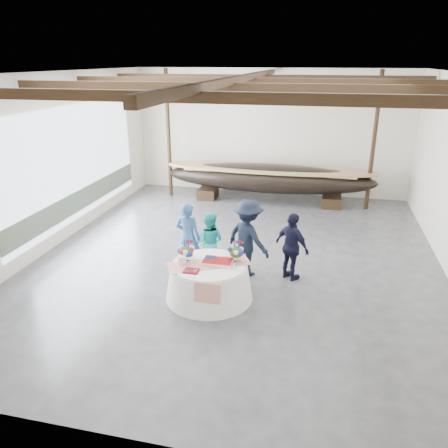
# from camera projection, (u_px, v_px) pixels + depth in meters

# --- Properties ---
(floor) EXTENTS (10.00, 12.00, 0.01)m
(floor) POSITION_uv_depth(u_px,v_px,m) (238.00, 257.00, 11.28)
(floor) COLOR #3D3D42
(floor) RESTS_ON ground
(wall_back) EXTENTS (10.00, 0.02, 4.50)m
(wall_back) POSITION_uv_depth(u_px,v_px,m) (271.00, 133.00, 15.95)
(wall_back) COLOR silver
(wall_back) RESTS_ON ground
(wall_front) EXTENTS (10.00, 0.02, 4.50)m
(wall_front) POSITION_uv_depth(u_px,v_px,m) (139.00, 295.00, 5.01)
(wall_front) COLOR silver
(wall_front) RESTS_ON ground
(wall_left) EXTENTS (0.02, 12.00, 4.50)m
(wall_left) POSITION_uv_depth(u_px,v_px,m) (54.00, 162.00, 11.52)
(wall_left) COLOR silver
(wall_left) RESTS_ON ground
(ceiling) EXTENTS (10.00, 12.00, 0.01)m
(ceiling) POSITION_uv_depth(u_px,v_px,m) (241.00, 73.00, 9.68)
(ceiling) COLOR white
(ceiling) RESTS_ON wall_back
(pavilion_structure) EXTENTS (9.80, 11.76, 4.50)m
(pavilion_structure) POSITION_uv_depth(u_px,v_px,m) (247.00, 93.00, 10.60)
(pavilion_structure) COLOR black
(pavilion_structure) RESTS_ON ground
(open_bay) EXTENTS (0.03, 7.00, 3.20)m
(open_bay) POSITION_uv_depth(u_px,v_px,m) (77.00, 169.00, 12.57)
(open_bay) COLOR silver
(open_bay) RESTS_ON ground
(longboat_display) EXTENTS (7.36, 1.47, 1.38)m
(longboat_display) POSITION_uv_depth(u_px,v_px,m) (269.00, 178.00, 15.28)
(longboat_display) COLOR black
(longboat_display) RESTS_ON ground
(banquet_table) EXTENTS (1.85, 1.85, 0.79)m
(banquet_table) POSITION_uv_depth(u_px,v_px,m) (209.00, 281.00, 9.23)
(banquet_table) COLOR white
(banquet_table) RESTS_ON ground
(tabletop_items) EXTENTS (1.76, 1.29, 0.40)m
(tabletop_items) POSITION_uv_depth(u_px,v_px,m) (209.00, 255.00, 9.15)
(tabletop_items) COLOR red
(tabletop_items) RESTS_ON banquet_table
(guest_woman_blue) EXTENTS (0.68, 0.50, 1.71)m
(guest_woman_blue) POSITION_uv_depth(u_px,v_px,m) (188.00, 237.00, 10.27)
(guest_woman_blue) COLOR #284D80
(guest_woman_blue) RESTS_ON ground
(guest_woman_teal) EXTENTS (0.74, 0.60, 1.46)m
(guest_woman_teal) POSITION_uv_depth(u_px,v_px,m) (209.00, 242.00, 10.33)
(guest_woman_teal) COLOR #22B2B0
(guest_woman_teal) RESTS_ON ground
(guest_man_left) EXTENTS (1.37, 1.22, 1.84)m
(guest_man_left) POSITION_uv_depth(u_px,v_px,m) (248.00, 238.00, 10.08)
(guest_man_left) COLOR black
(guest_man_left) RESTS_ON ground
(guest_man_right) EXTENTS (0.98, 0.89, 1.61)m
(guest_man_right) POSITION_uv_depth(u_px,v_px,m) (292.00, 247.00, 9.88)
(guest_man_right) COLOR black
(guest_man_right) RESTS_ON ground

